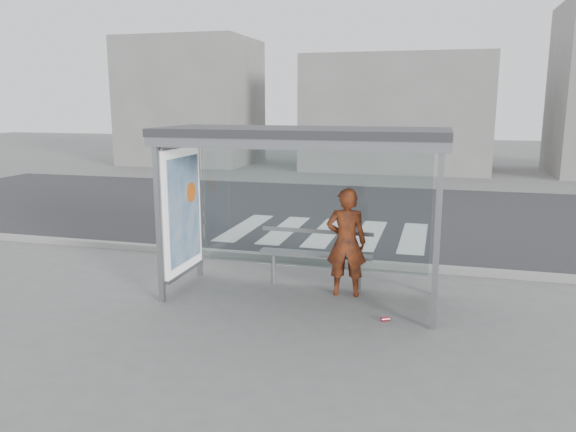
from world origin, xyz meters
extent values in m
plane|color=#60605D|center=(0.00, 0.00, 0.00)|extent=(80.00, 80.00, 0.00)
cube|color=#262628|center=(0.00, 7.00, 0.00)|extent=(30.00, 10.00, 0.01)
cube|color=gray|center=(0.00, 1.95, 0.06)|extent=(30.00, 0.18, 0.12)
cube|color=silver|center=(-2.50, 4.50, 0.00)|extent=(0.55, 3.00, 0.00)
cube|color=silver|center=(-1.50, 4.50, 0.00)|extent=(0.55, 3.00, 0.00)
cube|color=silver|center=(-0.50, 4.50, 0.00)|extent=(0.55, 3.00, 0.00)
cube|color=silver|center=(0.50, 4.50, 0.00)|extent=(0.55, 3.00, 0.00)
cube|color=silver|center=(1.50, 4.50, 0.00)|extent=(0.55, 3.00, 0.00)
cube|color=gray|center=(-2.00, -0.70, 1.25)|extent=(0.08, 0.08, 2.50)
cube|color=gray|center=(2.00, -0.70, 1.25)|extent=(0.08, 0.08, 2.50)
cube|color=gray|center=(-2.00, 0.70, 1.25)|extent=(0.08, 0.08, 2.50)
cube|color=gray|center=(2.00, 0.70, 1.25)|extent=(0.08, 0.08, 2.50)
cube|color=#2D2D30|center=(0.00, 0.00, 2.56)|extent=(4.25, 1.65, 0.12)
cube|color=gray|center=(0.00, -0.76, 2.45)|extent=(4.25, 0.06, 0.18)
cube|color=white|center=(0.00, 0.70, 1.30)|extent=(3.80, 0.02, 2.00)
cube|color=white|center=(-2.00, 0.00, 1.30)|extent=(0.15, 1.25, 2.00)
cube|color=#2C69A1|center=(-1.92, 0.00, 1.30)|extent=(0.01, 1.10, 1.70)
cylinder|color=orange|center=(-1.91, 0.25, 1.55)|extent=(0.02, 0.32, 0.32)
cube|color=white|center=(2.00, 0.00, 1.30)|extent=(0.03, 1.25, 2.00)
cube|color=beige|center=(1.97, 0.05, 1.40)|extent=(0.03, 0.86, 1.16)
cube|color=slate|center=(-10.00, 18.00, 3.00)|extent=(6.00, 5.00, 6.00)
cube|color=slate|center=(0.00, 18.00, 2.50)|extent=(8.00, 5.00, 5.00)
imported|color=#C66012|center=(0.64, 0.33, 0.86)|extent=(0.66, 0.47, 1.71)
cube|color=slate|center=(0.11, 0.57, 0.56)|extent=(1.85, 0.23, 0.05)
cylinder|color=slate|center=(-0.61, 0.57, 0.27)|extent=(0.07, 0.07, 0.54)
cylinder|color=slate|center=(0.83, 0.57, 0.27)|extent=(0.07, 0.07, 0.54)
cube|color=slate|center=(0.11, 0.66, 0.92)|extent=(1.85, 0.04, 0.06)
cylinder|color=#D33E4D|center=(1.36, -0.60, 0.03)|extent=(0.13, 0.11, 0.06)
camera|label=1|loc=(1.98, -8.05, 2.99)|focal=35.00mm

